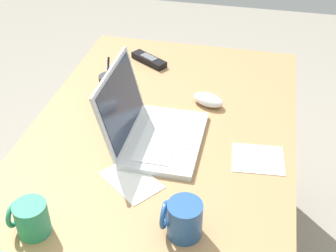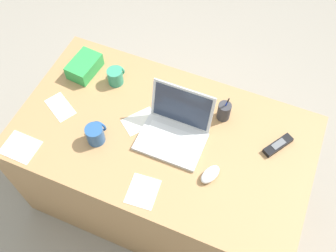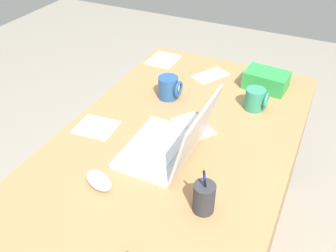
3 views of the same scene
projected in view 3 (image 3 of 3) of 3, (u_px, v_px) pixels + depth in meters
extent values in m
cube|color=#A87C4F|center=(172.00, 210.00, 1.53)|extent=(1.44, 0.82, 0.72)
cube|color=silver|center=(159.00, 149.00, 1.28)|extent=(0.31, 0.21, 0.02)
cube|color=silver|center=(164.00, 148.00, 1.27)|extent=(0.25, 0.11, 0.00)
cube|color=silver|center=(142.00, 141.00, 1.30)|extent=(0.09, 0.05, 0.00)
cube|color=silver|center=(196.00, 133.00, 1.17)|extent=(0.30, 0.06, 0.21)
cube|color=#283347|center=(195.00, 132.00, 1.17)|extent=(0.27, 0.05, 0.19)
ellipsoid|color=white|center=(99.00, 180.00, 1.14)|extent=(0.09, 0.12, 0.04)
cylinder|color=#338C6B|center=(255.00, 99.00, 1.48)|extent=(0.08, 0.08, 0.09)
torus|color=#338C6B|center=(266.00, 101.00, 1.46)|extent=(0.06, 0.01, 0.06)
cylinder|color=#26518C|center=(168.00, 88.00, 1.54)|extent=(0.08, 0.08, 0.10)
torus|color=#26518C|center=(179.00, 89.00, 1.52)|extent=(0.07, 0.01, 0.07)
cylinder|color=#333338|center=(204.00, 198.00, 1.05)|extent=(0.06, 0.06, 0.10)
cylinder|color=#1933B2|center=(205.00, 189.00, 1.02)|extent=(0.03, 0.01, 0.13)
cylinder|color=black|center=(206.00, 188.00, 1.02)|extent=(0.03, 0.02, 0.14)
cube|color=green|center=(266.00, 80.00, 1.61)|extent=(0.14, 0.19, 0.08)
cube|color=white|center=(96.00, 127.00, 1.40)|extent=(0.14, 0.16, 0.00)
cube|color=white|center=(163.00, 60.00, 1.86)|extent=(0.17, 0.14, 0.00)
cube|color=white|center=(211.00, 75.00, 1.73)|extent=(0.19, 0.16, 0.00)
cube|color=white|center=(193.00, 126.00, 1.40)|extent=(0.18, 0.20, 0.00)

